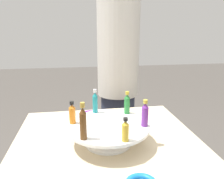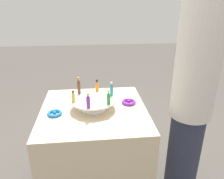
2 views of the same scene
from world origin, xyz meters
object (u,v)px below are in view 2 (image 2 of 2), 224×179
object	(u,v)px
bottle_gold	(73,97)
bottle_green	(109,98)
bottle_orange	(97,86)
person_figure	(192,96)
display_stand	(93,102)
bottle_purple	(88,101)
bottle_teal	(112,89)
ribbon_bow_blue	(55,113)
ribbon_bow_purple	(129,102)
bottle_brown	(79,86)

from	to	relation	value
bottle_gold	bottle_green	distance (m)	0.26
bottle_orange	bottle_gold	distance (m)	0.26
bottle_orange	bottle_green	distance (m)	0.26
bottle_orange	person_figure	world-z (taller)	person_figure
display_stand	bottle_purple	xyz separation A→B (m)	(0.04, 0.14, 0.08)
bottle_teal	ribbon_bow_blue	world-z (taller)	bottle_teal
ribbon_bow_blue	person_figure	bearing A→B (deg)	173.75
display_stand	ribbon_bow_purple	size ratio (longest dim) A/B	3.04
display_stand	bottle_teal	distance (m)	0.17
display_stand	person_figure	world-z (taller)	person_figure
display_stand	ribbon_bow_blue	world-z (taller)	display_stand
bottle_orange	bottle_teal	xyz separation A→B (m)	(-0.11, 0.10, 0.01)
bottle_brown	bottle_teal	size ratio (longest dim) A/B	1.23
bottle_brown	person_figure	distance (m)	0.84
ribbon_bow_blue	person_figure	world-z (taller)	person_figure
bottle_orange	bottle_purple	world-z (taller)	bottle_purple
bottle_green	ribbon_bow_purple	bearing A→B (deg)	-137.03
bottle_gold	ribbon_bow_purple	distance (m)	0.45
bottle_green	display_stand	bearing A→B (deg)	-44.04
ribbon_bow_purple	ribbon_bow_blue	size ratio (longest dim) A/B	1.07
bottle_orange	bottle_purple	size ratio (longest dim) A/B	0.86
display_stand	bottle_purple	distance (m)	0.17
ribbon_bow_blue	bottle_orange	bearing A→B (deg)	-147.23
bottle_orange	bottle_purple	xyz separation A→B (m)	(0.07, 0.29, 0.01)
bottle_brown	bottle_purple	xyz separation A→B (m)	(-0.07, 0.25, -0.01)
bottle_orange	bottle_gold	xyz separation A→B (m)	(0.18, 0.18, -0.00)
bottle_purple	bottle_teal	distance (m)	0.26
display_stand	bottle_orange	world-z (taller)	bottle_orange
bottle_green	bottle_gold	bearing A→B (deg)	-14.04
bottle_purple	person_figure	size ratio (longest dim) A/B	0.06
bottle_orange	ribbon_bow_blue	distance (m)	0.40
bottle_brown	ribbon_bow_purple	distance (m)	0.42
bottle_green	ribbon_bow_blue	distance (m)	0.41
bottle_gold	bottle_green	bearing A→B (deg)	165.96
bottle_teal	person_figure	size ratio (longest dim) A/B	0.07
ribbon_bow_blue	bottle_teal	bearing A→B (deg)	-166.45
ribbon_bow_purple	bottle_brown	bearing A→B (deg)	-6.01
bottle_orange	ribbon_bow_purple	distance (m)	0.29
bottle_brown	bottle_teal	distance (m)	0.26
bottle_green	person_figure	size ratio (longest dim) A/B	0.06
display_stand	bottle_green	xyz separation A→B (m)	(-0.11, 0.10, 0.08)
bottle_brown	person_figure	xyz separation A→B (m)	(-0.80, 0.27, 0.00)
display_stand	person_figure	size ratio (longest dim) A/B	0.20
bottle_teal	person_figure	xyz separation A→B (m)	(-0.55, 0.21, 0.01)
ribbon_bow_blue	person_figure	xyz separation A→B (m)	(-0.97, 0.11, 0.14)
bottle_gold	bottle_orange	bearing A→B (deg)	-134.04
bottle_gold	ribbon_bow_purple	size ratio (longest dim) A/B	0.78
ribbon_bow_blue	person_figure	distance (m)	0.99
person_figure	bottle_teal	bearing A→B (deg)	-7.21
bottle_orange	bottle_brown	bearing A→B (deg)	15.96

